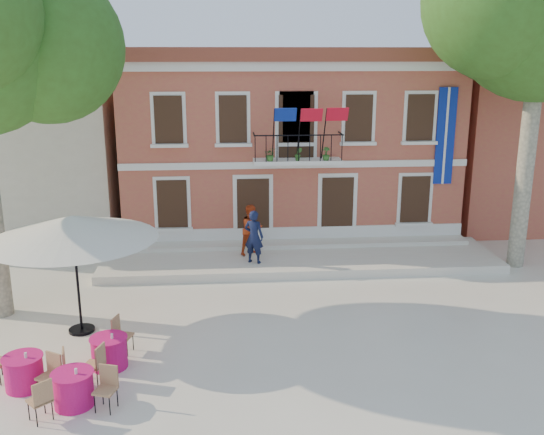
{
  "coord_description": "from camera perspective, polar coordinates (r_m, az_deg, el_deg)",
  "views": [
    {
      "loc": [
        -0.63,
        -16.04,
        7.27
      ],
      "look_at": [
        0.92,
        3.5,
        1.96
      ],
      "focal_mm": 40.0,
      "sensor_mm": 36.0,
      "label": 1
    }
  ],
  "objects": [
    {
      "name": "pedestrian_navy",
      "position": [
        20.71,
        -1.72,
        -1.82
      ],
      "size": [
        0.8,
        0.68,
        1.86
      ],
      "primitive_type": "imported",
      "rotation": [
        0.0,
        0.0,
        2.72
      ],
      "color": "#101737",
      "rests_on": "terrace"
    },
    {
      "name": "neighbor_east",
      "position": [
        31.01,
        23.83,
        6.36
      ],
      "size": [
        9.4,
        9.4,
        6.4
      ],
      "color": "#B0613F",
      "rests_on": "ground"
    },
    {
      "name": "ground",
      "position": [
        17.62,
        -2.1,
        -9.23
      ],
      "size": [
        90.0,
        90.0,
        0.0
      ],
      "primitive_type": "plane",
      "color": "beige",
      "rests_on": "ground"
    },
    {
      "name": "pedestrian_orange",
      "position": [
        21.6,
        -1.91,
        -1.16
      ],
      "size": [
        1.12,
        1.08,
        1.82
      ],
      "primitive_type": "imported",
      "rotation": [
        0.0,
        0.0,
        0.63
      ],
      "color": "#C63D17",
      "rests_on": "terrace"
    },
    {
      "name": "cafe_table_1",
      "position": [
        14.0,
        -18.2,
        -14.93
      ],
      "size": [
        1.83,
        1.78,
        0.95
      ],
      "color": "#CA136B",
      "rests_on": "ground"
    },
    {
      "name": "neighbor_west",
      "position": [
        28.75,
        -22.57,
        5.89
      ],
      "size": [
        9.4,
        9.4,
        6.4
      ],
      "color": "beige",
      "rests_on": "ground"
    },
    {
      "name": "plane_tree_east",
      "position": [
        22.16,
        24.13,
        17.36
      ],
      "size": [
        5.92,
        5.92,
        11.63
      ],
      "color": "#A59E84",
      "rests_on": "ground"
    },
    {
      "name": "terrace",
      "position": [
        21.8,
        2.66,
        -3.93
      ],
      "size": [
        14.0,
        3.4,
        0.3
      ],
      "primitive_type": "cube",
      "color": "silver",
      "rests_on": "ground"
    },
    {
      "name": "cafe_table_2",
      "position": [
        15.03,
        -22.33,
        -13.21
      ],
      "size": [
        1.87,
        1.32,
        0.95
      ],
      "color": "#CA136B",
      "rests_on": "ground"
    },
    {
      "name": "main_building",
      "position": [
        26.39,
        1.25,
        7.55
      ],
      "size": [
        13.5,
        9.59,
        7.5
      ],
      "color": "#B0613F",
      "rests_on": "ground"
    },
    {
      "name": "cafe_table_0",
      "position": [
        15.29,
        -15.07,
        -12.04
      ],
      "size": [
        0.97,
        1.96,
        0.95
      ],
      "color": "#CA136B",
      "rests_on": "ground"
    },
    {
      "name": "patio_umbrella",
      "position": [
        16.49,
        -18.24,
        -0.93
      ],
      "size": [
        4.37,
        4.37,
        3.25
      ],
      "color": "black",
      "rests_on": "ground"
    }
  ]
}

